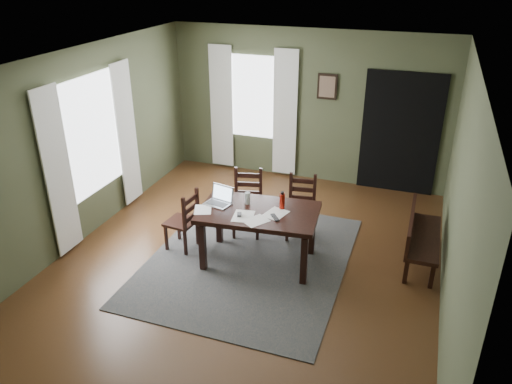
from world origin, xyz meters
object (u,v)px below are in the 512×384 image
at_px(chair_end, 184,221).
at_px(bench, 419,234).
at_px(dining_table, 259,217).
at_px(chair_back_left, 247,203).
at_px(laptop, 220,199).
at_px(chair_back_right, 301,208).
at_px(water_bottle, 282,201).

relative_size(chair_end, bench, 0.69).
xyz_separation_m(dining_table, chair_end, (-1.09, -0.03, -0.25)).
relative_size(dining_table, chair_back_left, 1.66).
relative_size(bench, laptop, 3.34).
xyz_separation_m(dining_table, laptop, (-0.56, 0.03, 0.16)).
bearing_deg(laptop, chair_back_left, 90.67).
height_order(chair_back_right, laptop, laptop).
bearing_deg(laptop, chair_end, -160.02).
relative_size(dining_table, chair_back_right, 1.74).
relative_size(chair_back_left, bench, 0.76).
relative_size(chair_back_right, bench, 0.72).
xyz_separation_m(chair_back_left, bench, (2.44, 0.01, -0.05)).
xyz_separation_m(chair_back_right, bench, (1.67, -0.16, -0.03)).
distance_m(dining_table, laptop, 0.59).
bearing_deg(laptop, chair_back_right, 55.02).
bearing_deg(laptop, bench, 27.40).
bearing_deg(water_bottle, dining_table, -149.67).
xyz_separation_m(dining_table, chair_back_right, (0.35, 0.86, -0.23)).
height_order(chair_back_left, chair_back_right, chair_back_left).
xyz_separation_m(bench, water_bottle, (-1.75, -0.55, 0.46)).
bearing_deg(bench, chair_back_right, 84.59).
bearing_deg(chair_end, dining_table, 97.78).
distance_m(chair_back_right, laptop, 1.29).
distance_m(dining_table, chair_back_left, 0.84).
bearing_deg(laptop, dining_table, 9.30).
relative_size(chair_back_right, laptop, 2.42).
relative_size(chair_back_left, water_bottle, 4.04).
height_order(chair_back_left, water_bottle, water_bottle).
relative_size(dining_table, water_bottle, 6.72).
distance_m(chair_end, chair_back_left, 1.00).
xyz_separation_m(chair_end, bench, (3.11, 0.74, -0.01)).
distance_m(dining_table, bench, 2.15).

